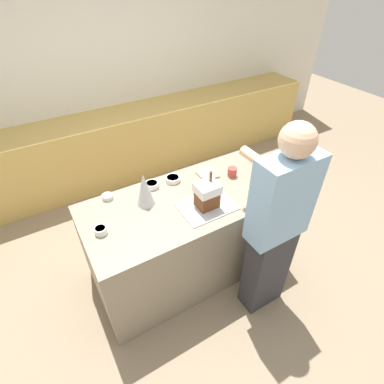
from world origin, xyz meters
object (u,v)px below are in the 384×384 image
(gingerbread_house, at_px, (207,195))
(decorative_tree, at_px, (145,189))
(candy_bowl_near_tray_left, at_px, (107,197))
(candy_bowl_beside_tree, at_px, (173,179))
(candy_bowl_far_right, at_px, (152,185))
(baking_tray, at_px, (207,206))
(cookbook, at_px, (207,174))
(candy_bowl_center_rear, at_px, (101,230))
(person, at_px, (275,228))
(mug, at_px, (232,172))

(gingerbread_house, bearing_deg, decorative_tree, 145.53)
(decorative_tree, height_order, candy_bowl_near_tray_left, decorative_tree)
(decorative_tree, relative_size, candy_bowl_beside_tree, 2.25)
(decorative_tree, bearing_deg, candy_bowl_near_tray_left, 138.44)
(decorative_tree, relative_size, candy_bowl_far_right, 2.52)
(baking_tray, height_order, candy_bowl_beside_tree, candy_bowl_beside_tree)
(decorative_tree, distance_m, cookbook, 0.68)
(candy_bowl_center_rear, bearing_deg, decorative_tree, 18.27)
(candy_bowl_far_right, relative_size, person, 0.07)
(candy_bowl_center_rear, distance_m, cookbook, 1.10)
(baking_tray, distance_m, person, 0.57)
(candy_bowl_beside_tree, height_order, mug, mug)
(cookbook, distance_m, person, 0.86)
(gingerbread_house, distance_m, mug, 0.51)
(candy_bowl_beside_tree, distance_m, cookbook, 0.33)
(candy_bowl_near_tray_left, height_order, cookbook, candy_bowl_near_tray_left)
(gingerbread_house, bearing_deg, mug, 29.18)
(gingerbread_house, distance_m, candy_bowl_beside_tree, 0.47)
(person, bearing_deg, candy_bowl_near_tray_left, 134.05)
(candy_bowl_far_right, distance_m, person, 1.11)
(decorative_tree, xyz_separation_m, candy_bowl_far_right, (0.14, 0.18, -0.12))
(baking_tray, bearing_deg, candy_bowl_far_right, 120.75)
(gingerbread_house, xyz_separation_m, decorative_tree, (-0.41, 0.28, 0.03))
(candy_bowl_center_rear, bearing_deg, cookbook, 11.72)
(candy_bowl_near_tray_left, xyz_separation_m, mug, (1.10, -0.27, 0.02))
(candy_bowl_far_right, height_order, cookbook, candy_bowl_far_right)
(baking_tray, height_order, person, person)
(gingerbread_house, distance_m, cookbook, 0.46)
(candy_bowl_far_right, xyz_separation_m, mug, (0.71, -0.22, 0.02))
(gingerbread_house, bearing_deg, person, -58.71)
(gingerbread_house, bearing_deg, baking_tray, -150.78)
(decorative_tree, xyz_separation_m, person, (0.71, -0.77, -0.13))
(mug, bearing_deg, candy_bowl_beside_tree, 158.00)
(gingerbread_house, relative_size, person, 0.17)
(candy_bowl_center_rear, xyz_separation_m, person, (1.13, -0.63, -0.01))
(mug, bearing_deg, decorative_tree, 177.30)
(decorative_tree, bearing_deg, baking_tray, -34.51)
(decorative_tree, distance_m, candy_bowl_center_rear, 0.46)
(cookbook, relative_size, person, 0.10)
(gingerbread_house, relative_size, candy_bowl_beside_tree, 2.31)
(gingerbread_house, height_order, mug, gingerbread_house)
(cookbook, bearing_deg, mug, -33.00)
(gingerbread_house, height_order, decorative_tree, gingerbread_house)
(decorative_tree, bearing_deg, candy_bowl_far_right, 53.01)
(candy_bowl_far_right, bearing_deg, mug, -17.21)
(baking_tray, relative_size, candy_bowl_near_tray_left, 4.93)
(candy_bowl_near_tray_left, distance_m, person, 1.38)
(decorative_tree, height_order, mug, decorative_tree)
(candy_bowl_beside_tree, xyz_separation_m, cookbook, (0.32, -0.08, -0.01))
(baking_tray, xyz_separation_m, mug, (0.44, 0.24, 0.04))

